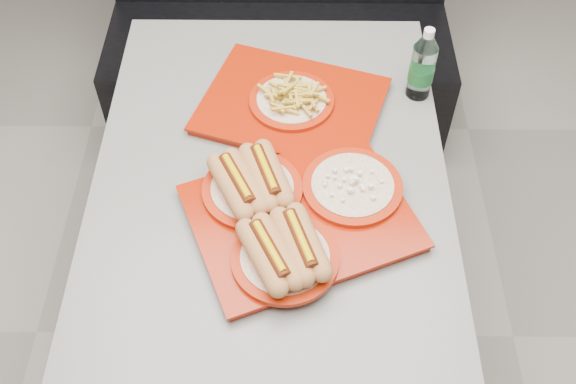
{
  "coord_description": "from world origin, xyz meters",
  "views": [
    {
      "loc": [
        0.06,
        -1.03,
        2.06
      ],
      "look_at": [
        0.05,
        -0.05,
        0.83
      ],
      "focal_mm": 42.0,
      "sensor_mm": 36.0,
      "label": 1
    }
  ],
  "objects_px": {
    "booth_bench": "(279,31)",
    "water_bottle": "(422,67)",
    "tray_near": "(292,213)",
    "tray_far": "(292,102)",
    "diner_table": "(271,234)"
  },
  "relations": [
    {
      "from": "diner_table",
      "to": "water_bottle",
      "type": "xyz_separation_m",
      "value": [
        0.41,
        0.37,
        0.26
      ]
    },
    {
      "from": "tray_far",
      "to": "booth_bench",
      "type": "bearing_deg",
      "value": 93.79
    },
    {
      "from": "diner_table",
      "to": "tray_far",
      "type": "distance_m",
      "value": 0.36
    },
    {
      "from": "booth_bench",
      "to": "water_bottle",
      "type": "relative_size",
      "value": 6.1
    },
    {
      "from": "tray_near",
      "to": "water_bottle",
      "type": "distance_m",
      "value": 0.58
    },
    {
      "from": "booth_bench",
      "to": "tray_far",
      "type": "bearing_deg",
      "value": -86.21
    },
    {
      "from": "tray_far",
      "to": "tray_near",
      "type": "bearing_deg",
      "value": -89.5
    },
    {
      "from": "booth_bench",
      "to": "tray_near",
      "type": "bearing_deg",
      "value": -87.29
    },
    {
      "from": "booth_bench",
      "to": "tray_near",
      "type": "distance_m",
      "value": 1.24
    },
    {
      "from": "booth_bench",
      "to": "tray_near",
      "type": "xyz_separation_m",
      "value": [
        0.06,
        -1.18,
        0.39
      ]
    },
    {
      "from": "diner_table",
      "to": "tray_near",
      "type": "distance_m",
      "value": 0.23
    },
    {
      "from": "tray_far",
      "to": "diner_table",
      "type": "bearing_deg",
      "value": -99.74
    },
    {
      "from": "diner_table",
      "to": "booth_bench",
      "type": "distance_m",
      "value": 1.11
    },
    {
      "from": "booth_bench",
      "to": "tray_near",
      "type": "height_order",
      "value": "booth_bench"
    },
    {
      "from": "booth_bench",
      "to": "water_bottle",
      "type": "xyz_separation_m",
      "value": [
        0.41,
        -0.72,
        0.44
      ]
    }
  ]
}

